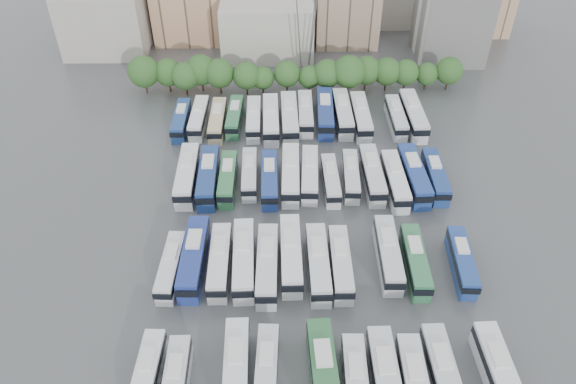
{
  "coord_description": "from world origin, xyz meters",
  "views": [
    {
      "loc": [
        -2.86,
        -58.05,
        58.13
      ],
      "look_at": [
        -2.09,
        7.07,
        3.0
      ],
      "focal_mm": 35.0,
      "sensor_mm": 36.0,
      "label": 1
    }
  ],
  "objects_px": {
    "bus_r3_s2": "(218,120)",
    "bus_r3_s3": "(235,116)",
    "bus_r2_s3": "(228,178)",
    "bus_r2_s5": "(269,179)",
    "bus_r3_s4": "(254,119)",
    "bus_r3_s13": "(413,115)",
    "bus_r2_s1": "(187,175)",
    "bus_r1_s10": "(388,254)",
    "bus_r1_s4": "(244,259)",
    "bus_r3_s5": "(271,119)",
    "bus_r2_s6": "(291,174)",
    "bus_r2_s9": "(351,176)",
    "bus_r3_s0": "(181,120)",
    "bus_r1_s7": "(318,263)",
    "bus_r3_s9": "(343,113)",
    "bus_r1_s11": "(415,261)",
    "bus_r0_s7": "(324,376)",
    "bus_r0_s13": "(500,376)",
    "bus_r1_s3": "(220,261)",
    "bus_r2_s7": "(310,174)",
    "bus_r3_s12": "(396,117)",
    "bus_r1_s8": "(341,263)",
    "bus_r3_s10": "(361,116)",
    "bus_r2_s8": "(331,180)",
    "bus_r1_s2": "(194,258)",
    "bus_r2_s2": "(208,177)",
    "bus_r1_s5": "(267,265)",
    "bus_r1_s13": "(462,261)",
    "bus_r3_s7": "(305,113)",
    "bus_r2_s4": "(249,174)",
    "bus_r1_s1": "(171,267)",
    "bus_r2_s12": "(414,175)",
    "bus_r0_s1": "(147,378)",
    "bus_r2_s10": "(372,174)",
    "bus_r3_s8": "(325,113)",
    "bus_r0_s9": "(386,383)",
    "bus_r0_s11": "(444,377)",
    "bus_r1_s6": "(291,254)",
    "bus_r3_s1": "(199,118)"
  },
  "relations": [
    {
      "from": "bus_r0_s11",
      "to": "bus_r1_s5",
      "type": "distance_m",
      "value": 26.27
    },
    {
      "from": "bus_r1_s4",
      "to": "bus_r3_s5",
      "type": "bearing_deg",
      "value": 82.57
    },
    {
      "from": "bus_r1_s10",
      "to": "bus_r3_s5",
      "type": "height_order",
      "value": "bus_r3_s5"
    },
    {
      "from": "bus_r2_s12",
      "to": "bus_r3_s3",
      "type": "relative_size",
      "value": 1.19
    },
    {
      "from": "bus_r1_s8",
      "to": "bus_r3_s2",
      "type": "height_order",
      "value": "bus_r1_s8"
    },
    {
      "from": "bus_r2_s2",
      "to": "bus_r0_s1",
      "type": "bearing_deg",
      "value": -96.62
    },
    {
      "from": "bus_r0_s7",
      "to": "bus_r2_s5",
      "type": "bearing_deg",
      "value": 97.55
    },
    {
      "from": "bus_r1_s8",
      "to": "bus_r2_s5",
      "type": "height_order",
      "value": "bus_r1_s8"
    },
    {
      "from": "bus_r1_s4",
      "to": "bus_r2_s7",
      "type": "relative_size",
      "value": 1.07
    },
    {
      "from": "bus_r1_s11",
      "to": "bus_r2_s5",
      "type": "height_order",
      "value": "bus_r2_s5"
    },
    {
      "from": "bus_r2_s9",
      "to": "bus_r3_s0",
      "type": "bearing_deg",
      "value": 152.93
    },
    {
      "from": "bus_r1_s5",
      "to": "bus_r2_s2",
      "type": "distance_m",
      "value": 21.32
    },
    {
      "from": "bus_r1_s5",
      "to": "bus_r2_s3",
      "type": "height_order",
      "value": "bus_r1_s5"
    },
    {
      "from": "bus_r1_s2",
      "to": "bus_r2_s10",
      "type": "height_order",
      "value": "bus_r1_s2"
    },
    {
      "from": "bus_r0_s7",
      "to": "bus_r3_s5",
      "type": "bearing_deg",
      "value": 94.12
    },
    {
      "from": "bus_r3_s2",
      "to": "bus_r3_s3",
      "type": "distance_m",
      "value": 3.35
    },
    {
      "from": "bus_r2_s6",
      "to": "bus_r0_s9",
      "type": "bearing_deg",
      "value": -73.95
    },
    {
      "from": "bus_r0_s1",
      "to": "bus_r3_s5",
      "type": "height_order",
      "value": "bus_r3_s5"
    },
    {
      "from": "bus_r3_s3",
      "to": "bus_r3_s8",
      "type": "xyz_separation_m",
      "value": [
        16.8,
        0.52,
        0.35
      ]
    },
    {
      "from": "bus_r0_s9",
      "to": "bus_r1_s5",
      "type": "bearing_deg",
      "value": 126.43
    },
    {
      "from": "bus_r1_s6",
      "to": "bus_r2_s6",
      "type": "relative_size",
      "value": 1.0
    },
    {
      "from": "bus_r2_s1",
      "to": "bus_r1_s10",
      "type": "bearing_deg",
      "value": -31.38
    },
    {
      "from": "bus_r1_s11",
      "to": "bus_r2_s8",
      "type": "height_order",
      "value": "bus_r1_s11"
    },
    {
      "from": "bus_r3_s4",
      "to": "bus_r2_s1",
      "type": "bearing_deg",
      "value": -121.76
    },
    {
      "from": "bus_r2_s7",
      "to": "bus_r3_s9",
      "type": "distance_m",
      "value": 19.26
    },
    {
      "from": "bus_r1_s11",
      "to": "bus_r3_s1",
      "type": "distance_m",
      "value": 49.17
    },
    {
      "from": "bus_r1_s1",
      "to": "bus_r2_s12",
      "type": "distance_m",
      "value": 40.87
    },
    {
      "from": "bus_r1_s7",
      "to": "bus_r2_s6",
      "type": "distance_m",
      "value": 19.69
    },
    {
      "from": "bus_r0_s7",
      "to": "bus_r1_s2",
      "type": "height_order",
      "value": "bus_r1_s2"
    },
    {
      "from": "bus_r2_s6",
      "to": "bus_r3_s7",
      "type": "height_order",
      "value": "bus_r2_s6"
    },
    {
      "from": "bus_r0_s7",
      "to": "bus_r3_s12",
      "type": "height_order",
      "value": "bus_r0_s7"
    },
    {
      "from": "bus_r1_s11",
      "to": "bus_r2_s4",
      "type": "height_order",
      "value": "bus_r1_s11"
    },
    {
      "from": "bus_r1_s7",
      "to": "bus_r2_s6",
      "type": "height_order",
      "value": "bus_r2_s6"
    },
    {
      "from": "bus_r1_s10",
      "to": "bus_r2_s6",
      "type": "bearing_deg",
      "value": 127.38
    },
    {
      "from": "bus_r2_s7",
      "to": "bus_r3_s12",
      "type": "xyz_separation_m",
      "value": [
        16.68,
        16.82,
        -0.08
      ]
    },
    {
      "from": "bus_r3_s0",
      "to": "bus_r1_s4",
      "type": "bearing_deg",
      "value": -69.17
    },
    {
      "from": "bus_r3_s4",
      "to": "bus_r3_s13",
      "type": "distance_m",
      "value": 29.49
    },
    {
      "from": "bus_r3_s9",
      "to": "bus_r1_s11",
      "type": "bearing_deg",
      "value": -81.16
    },
    {
      "from": "bus_r2_s6",
      "to": "bus_r3_s0",
      "type": "distance_m",
      "value": 25.91
    },
    {
      "from": "bus_r1_s11",
      "to": "bus_r3_s0",
      "type": "height_order",
      "value": "bus_r1_s11"
    },
    {
      "from": "bus_r2_s10",
      "to": "bus_r2_s8",
      "type": "bearing_deg",
      "value": -172.96
    },
    {
      "from": "bus_r1_s13",
      "to": "bus_r3_s7",
      "type": "xyz_separation_m",
      "value": [
        -19.96,
        37.37,
        0.15
      ]
    },
    {
      "from": "bus_r3_s13",
      "to": "bus_r2_s7",
      "type": "bearing_deg",
      "value": -141.02
    },
    {
      "from": "bus_r2_s2",
      "to": "bus_r3_s13",
      "type": "bearing_deg",
      "value": 25.13
    },
    {
      "from": "bus_r2_s3",
      "to": "bus_r2_s5",
      "type": "xyz_separation_m",
      "value": [
        6.72,
        -0.28,
        0.07
      ]
    },
    {
      "from": "bus_r1_s13",
      "to": "bus_r3_s10",
      "type": "relative_size",
      "value": 0.87
    },
    {
      "from": "bus_r1_s4",
      "to": "bus_r1_s6",
      "type": "height_order",
      "value": "bus_r1_s4"
    },
    {
      "from": "bus_r1_s8",
      "to": "bus_r3_s10",
      "type": "bearing_deg",
      "value": 79.25
    },
    {
      "from": "bus_r0_s1",
      "to": "bus_r3_s10",
      "type": "height_order",
      "value": "bus_r3_s10"
    },
    {
      "from": "bus_r0_s13",
      "to": "bus_r1_s3",
      "type": "relative_size",
      "value": 1.06
    }
  ]
}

